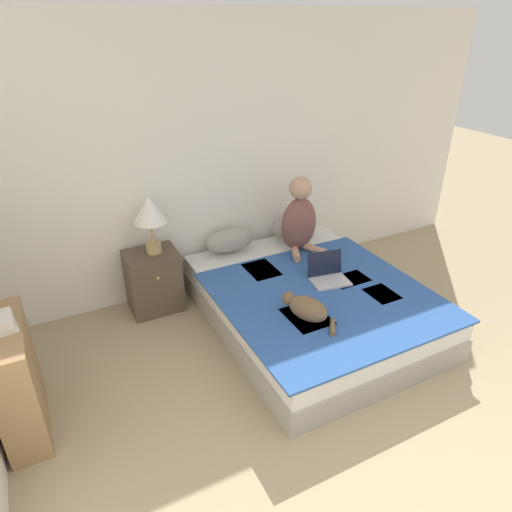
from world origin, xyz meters
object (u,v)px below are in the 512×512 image
laptop_open (328,275)px  table_lamp (150,213)px  pillow_near (230,240)px  pillow_far (295,226)px  bookshelf (16,379)px  cat_tabby (307,308)px  person_sitting (299,219)px  bed (311,304)px  nightstand (154,281)px

laptop_open → table_lamp: bearing=155.3°
pillow_near → pillow_far: 0.74m
pillow_near → laptop_open: size_ratio=1.41×
pillow_far → bookshelf: 2.89m
cat_tabby → bookshelf: size_ratio=0.62×
pillow_far → person_sitting: size_ratio=0.68×
bed → pillow_far: size_ratio=4.12×
pillow_far → bookshelf: size_ratio=0.64×
cat_tabby → bed: bearing=-64.0°
bed → pillow_far: (0.37, 0.91, 0.32)m
nightstand → cat_tabby: bearing=-56.2°
person_sitting → table_lamp: 1.42m
pillow_far → cat_tabby: pillow_far is taller
bed → nightstand: 1.46m
table_lamp → nightstand: bearing=171.3°
laptop_open → table_lamp: size_ratio=0.67×
cat_tabby → nightstand: size_ratio=0.84×
pillow_far → laptop_open: (-0.21, -0.91, -0.07)m
bed → person_sitting: bearing=68.7°
pillow_near → person_sitting: bearing=-24.2°
bookshelf → pillow_near: bearing=27.3°
nightstand → bookshelf: size_ratio=0.74×
pillow_far → laptop_open: size_ratio=1.41×
bed → bookshelf: (-2.34, -0.11, 0.20)m
pillow_far → table_lamp: (-1.51, -0.05, 0.45)m
laptop_open → bookshelf: 2.50m
pillow_near → table_lamp: bearing=-176.6°
table_lamp → pillow_near: bearing=3.4°
pillow_near → bookshelf: bearing=-152.7°
pillow_near → bookshelf: (-1.97, -1.01, -0.13)m
pillow_near → pillow_far: size_ratio=1.00×
nightstand → table_lamp: bearing=-8.7°
cat_tabby → table_lamp: table_lamp is taller
bed → cat_tabby: cat_tabby is taller
bed → laptop_open: 0.30m
person_sitting → nightstand: (-1.41, 0.24, -0.44)m
pillow_far → nightstand: pillow_far is taller
pillow_near → person_sitting: 0.71m
pillow_near → nightstand: size_ratio=0.86×
cat_tabby → bookshelf: bearing=56.4°
bed → pillow_near: pillow_near is taller
laptop_open → pillow_near: bearing=129.4°
table_lamp → cat_tabby: bearing=-57.2°
bed → cat_tabby: (-0.32, -0.40, 0.30)m
pillow_near → cat_tabby: bearing=-87.8°
laptop_open → nightstand: 1.60m
bed → laptop_open: bearing=-1.9°
pillow_near → cat_tabby: 1.31m
bed → table_lamp: table_lamp is taller
table_lamp → bookshelf: table_lamp is taller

